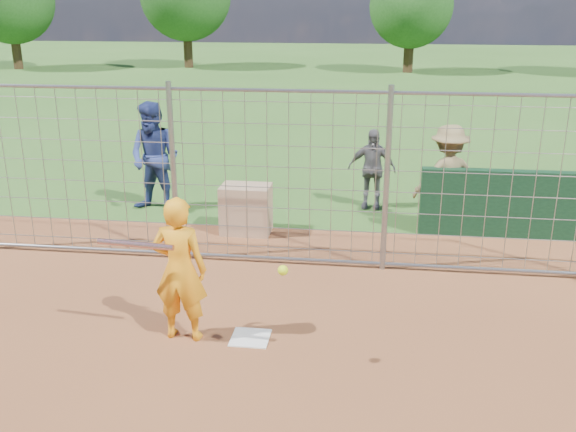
# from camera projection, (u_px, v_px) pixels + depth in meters

# --- Properties ---
(ground) EXTENTS (100.00, 100.00, 0.00)m
(ground) POSITION_uv_depth(u_px,v_px,m) (254.00, 330.00, 7.47)
(ground) COLOR #2D591E
(ground) RESTS_ON ground
(home_plate) EXTENTS (0.43, 0.43, 0.02)m
(home_plate) POSITION_uv_depth(u_px,v_px,m) (250.00, 338.00, 7.28)
(home_plate) COLOR silver
(home_plate) RESTS_ON ground
(dugout_wall) EXTENTS (2.60, 0.20, 1.10)m
(dugout_wall) POSITION_uv_depth(u_px,v_px,m) (503.00, 204.00, 10.25)
(dugout_wall) COLOR #11381E
(dugout_wall) RESTS_ON ground
(batter) EXTENTS (0.63, 0.43, 1.67)m
(batter) POSITION_uv_depth(u_px,v_px,m) (180.00, 270.00, 7.05)
(batter) COLOR #FE9F16
(batter) RESTS_ON ground
(bystander_a) EXTENTS (1.10, 0.94, 1.97)m
(bystander_a) POSITION_uv_depth(u_px,v_px,m) (155.00, 158.00, 11.37)
(bystander_a) COLOR navy
(bystander_a) RESTS_ON ground
(bystander_b) EXTENTS (0.89, 0.45, 1.47)m
(bystander_b) POSITION_uv_depth(u_px,v_px,m) (372.00, 169.00, 11.61)
(bystander_b) COLOR #57575C
(bystander_b) RESTS_ON ground
(bystander_c) EXTENTS (1.28, 0.97, 1.75)m
(bystander_c) POSITION_uv_depth(u_px,v_px,m) (448.00, 178.00, 10.50)
(bystander_c) COLOR olive
(bystander_c) RESTS_ON ground
(equipment_bin) EXTENTS (0.80, 0.55, 0.80)m
(equipment_bin) POSITION_uv_depth(u_px,v_px,m) (246.00, 209.00, 10.46)
(equipment_bin) COLOR tan
(equipment_bin) RESTS_ON ground
(equipment_in_play) EXTENTS (2.10, 0.43, 0.16)m
(equipment_in_play) POSITION_uv_depth(u_px,v_px,m) (169.00, 250.00, 6.66)
(equipment_in_play) COLOR silver
(equipment_in_play) RESTS_ON ground
(backstop_fence) EXTENTS (9.08, 0.08, 2.60)m
(backstop_fence) POSITION_uv_depth(u_px,v_px,m) (278.00, 180.00, 8.94)
(backstop_fence) COLOR gray
(backstop_fence) RESTS_ON ground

